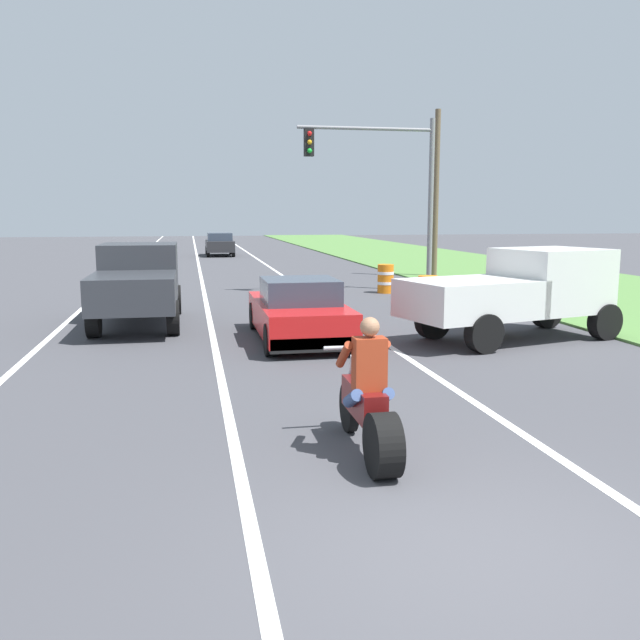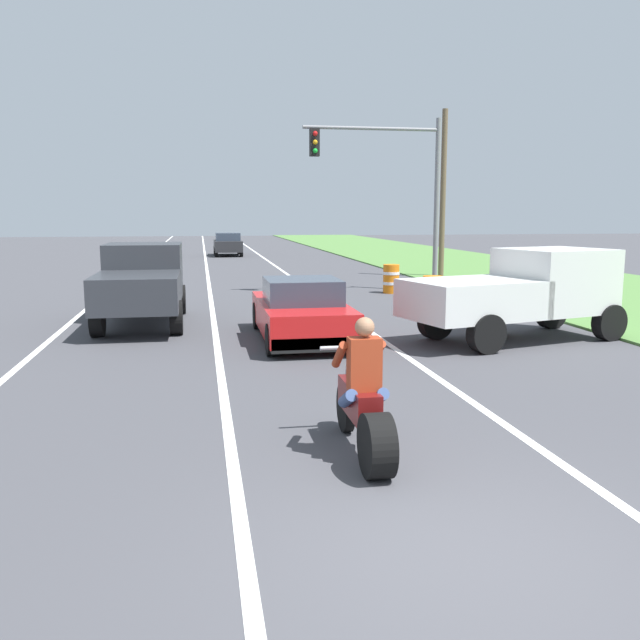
{
  "view_description": "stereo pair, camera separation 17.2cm",
  "coord_description": "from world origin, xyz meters",
  "px_view_note": "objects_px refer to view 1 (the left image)",
  "views": [
    {
      "loc": [
        -2.26,
        -4.8,
        2.75
      ],
      "look_at": [
        -0.16,
        6.06,
        1.0
      ],
      "focal_mm": 37.83,
      "sensor_mm": 36.0,
      "label": 1
    },
    {
      "loc": [
        -2.09,
        -4.83,
        2.75
      ],
      "look_at": [
        -0.16,
        6.06,
        1.0
      ],
      "focal_mm": 37.83,
      "sensor_mm": 36.0,
      "label": 2
    }
  ],
  "objects_px": {
    "construction_barrel_mid": "(428,293)",
    "construction_barrel_far": "(386,279)",
    "motorcycle_with_rider": "(369,407)",
    "pickup_truck_left_lane_dark_grey": "(138,281)",
    "pickup_truck_right_shoulder_white": "(518,290)",
    "traffic_light_mast_near": "(390,177)",
    "distant_car_far_ahead": "(220,244)",
    "construction_barrel_nearest": "(490,313)",
    "sports_car_red": "(299,312)"
  },
  "relations": [
    {
      "from": "construction_barrel_mid",
      "to": "construction_barrel_far",
      "type": "relative_size",
      "value": 1.0
    },
    {
      "from": "motorcycle_with_rider",
      "to": "pickup_truck_left_lane_dark_grey",
      "type": "height_order",
      "value": "pickup_truck_left_lane_dark_grey"
    },
    {
      "from": "motorcycle_with_rider",
      "to": "construction_barrel_mid",
      "type": "relative_size",
      "value": 2.21
    },
    {
      "from": "pickup_truck_right_shoulder_white",
      "to": "traffic_light_mast_near",
      "type": "distance_m",
      "value": 9.73
    },
    {
      "from": "construction_barrel_mid",
      "to": "distant_car_far_ahead",
      "type": "bearing_deg",
      "value": 99.96
    },
    {
      "from": "pickup_truck_left_lane_dark_grey",
      "to": "construction_barrel_nearest",
      "type": "bearing_deg",
      "value": -20.19
    },
    {
      "from": "sports_car_red",
      "to": "construction_barrel_mid",
      "type": "distance_m",
      "value": 5.77
    },
    {
      "from": "pickup_truck_right_shoulder_white",
      "to": "traffic_light_mast_near",
      "type": "bearing_deg",
      "value": 90.95
    },
    {
      "from": "pickup_truck_right_shoulder_white",
      "to": "distant_car_far_ahead",
      "type": "distance_m",
      "value": 31.7
    },
    {
      "from": "pickup_truck_right_shoulder_white",
      "to": "construction_barrel_mid",
      "type": "bearing_deg",
      "value": 94.87
    },
    {
      "from": "distant_car_far_ahead",
      "to": "traffic_light_mast_near",
      "type": "bearing_deg",
      "value": -77.38
    },
    {
      "from": "pickup_truck_right_shoulder_white",
      "to": "pickup_truck_left_lane_dark_grey",
      "type": "bearing_deg",
      "value": 156.54
    },
    {
      "from": "sports_car_red",
      "to": "construction_barrel_nearest",
      "type": "height_order",
      "value": "sports_car_red"
    },
    {
      "from": "pickup_truck_left_lane_dark_grey",
      "to": "construction_barrel_mid",
      "type": "xyz_separation_m",
      "value": [
        7.93,
        0.99,
        -0.6
      ]
    },
    {
      "from": "construction_barrel_nearest",
      "to": "distant_car_far_ahead",
      "type": "relative_size",
      "value": 0.25
    },
    {
      "from": "sports_car_red",
      "to": "distant_car_far_ahead",
      "type": "xyz_separation_m",
      "value": [
        -0.35,
        30.49,
        0.14
      ]
    },
    {
      "from": "traffic_light_mast_near",
      "to": "pickup_truck_left_lane_dark_grey",
      "type": "bearing_deg",
      "value": -145.19
    },
    {
      "from": "construction_barrel_nearest",
      "to": "construction_barrel_mid",
      "type": "distance_m",
      "value": 3.93
    },
    {
      "from": "motorcycle_with_rider",
      "to": "construction_barrel_far",
      "type": "bearing_deg",
      "value": 72.9
    },
    {
      "from": "pickup_truck_right_shoulder_white",
      "to": "construction_barrel_mid",
      "type": "distance_m",
      "value": 4.66
    },
    {
      "from": "sports_car_red",
      "to": "construction_barrel_far",
      "type": "relative_size",
      "value": 4.3
    },
    {
      "from": "sports_car_red",
      "to": "pickup_truck_left_lane_dark_grey",
      "type": "bearing_deg",
      "value": 141.96
    },
    {
      "from": "motorcycle_with_rider",
      "to": "traffic_light_mast_near",
      "type": "relative_size",
      "value": 0.37
    },
    {
      "from": "traffic_light_mast_near",
      "to": "distant_car_far_ahead",
      "type": "distance_m",
      "value": 22.78
    },
    {
      "from": "pickup_truck_right_shoulder_white",
      "to": "construction_barrel_mid",
      "type": "height_order",
      "value": "pickup_truck_right_shoulder_white"
    },
    {
      "from": "pickup_truck_left_lane_dark_grey",
      "to": "construction_barrel_nearest",
      "type": "relative_size",
      "value": 4.8
    },
    {
      "from": "pickup_truck_right_shoulder_white",
      "to": "distant_car_far_ahead",
      "type": "relative_size",
      "value": 1.29
    },
    {
      "from": "pickup_truck_right_shoulder_white",
      "to": "construction_barrel_nearest",
      "type": "bearing_deg",
      "value": 115.82
    },
    {
      "from": "motorcycle_with_rider",
      "to": "construction_barrel_far",
      "type": "relative_size",
      "value": 2.21
    },
    {
      "from": "sports_car_red",
      "to": "construction_barrel_far",
      "type": "distance_m",
      "value": 9.32
    },
    {
      "from": "traffic_light_mast_near",
      "to": "sports_car_red",
      "type": "bearing_deg",
      "value": -118.32
    },
    {
      "from": "construction_barrel_mid",
      "to": "construction_barrel_far",
      "type": "height_order",
      "value": "same"
    },
    {
      "from": "motorcycle_with_rider",
      "to": "pickup_truck_left_lane_dark_grey",
      "type": "xyz_separation_m",
      "value": [
        -3.23,
        10.04,
        0.51
      ]
    },
    {
      "from": "motorcycle_with_rider",
      "to": "distant_car_far_ahead",
      "type": "bearing_deg",
      "value": 89.98
    },
    {
      "from": "pickup_truck_left_lane_dark_grey",
      "to": "pickup_truck_right_shoulder_white",
      "type": "xyz_separation_m",
      "value": [
        8.32,
        -3.61,
        0.0
      ]
    },
    {
      "from": "traffic_light_mast_near",
      "to": "construction_barrel_mid",
      "type": "height_order",
      "value": "traffic_light_mast_near"
    },
    {
      "from": "pickup_truck_left_lane_dark_grey",
      "to": "construction_barrel_far",
      "type": "bearing_deg",
      "value": 34.14
    },
    {
      "from": "construction_barrel_nearest",
      "to": "construction_barrel_mid",
      "type": "xyz_separation_m",
      "value": [
        -0.07,
        3.93,
        0.0
      ]
    },
    {
      "from": "construction_barrel_nearest",
      "to": "construction_barrel_far",
      "type": "bearing_deg",
      "value": 90.1
    },
    {
      "from": "sports_car_red",
      "to": "traffic_light_mast_near",
      "type": "bearing_deg",
      "value": 61.68
    },
    {
      "from": "pickup_truck_left_lane_dark_grey",
      "to": "construction_barrel_far",
      "type": "xyz_separation_m",
      "value": [
        7.98,
        5.41,
        -0.6
      ]
    },
    {
      "from": "pickup_truck_right_shoulder_white",
      "to": "sports_car_red",
      "type": "bearing_deg",
      "value": 170.39
    },
    {
      "from": "motorcycle_with_rider",
      "to": "sports_car_red",
      "type": "height_order",
      "value": "motorcycle_with_rider"
    },
    {
      "from": "distant_car_far_ahead",
      "to": "construction_barrel_nearest",
      "type": "bearing_deg",
      "value": -81.17
    },
    {
      "from": "motorcycle_with_rider",
      "to": "construction_barrel_nearest",
      "type": "xyz_separation_m",
      "value": [
        4.77,
        7.1,
        -0.09
      ]
    },
    {
      "from": "construction_barrel_nearest",
      "to": "motorcycle_with_rider",
      "type": "bearing_deg",
      "value": -123.89
    },
    {
      "from": "pickup_truck_left_lane_dark_grey",
      "to": "traffic_light_mast_near",
      "type": "height_order",
      "value": "traffic_light_mast_near"
    },
    {
      "from": "pickup_truck_left_lane_dark_grey",
      "to": "motorcycle_with_rider",
      "type": "bearing_deg",
      "value": -72.19
    },
    {
      "from": "sports_car_red",
      "to": "pickup_truck_right_shoulder_white",
      "type": "bearing_deg",
      "value": -9.61
    },
    {
      "from": "construction_barrel_mid",
      "to": "construction_barrel_nearest",
      "type": "bearing_deg",
      "value": -89.01
    }
  ]
}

